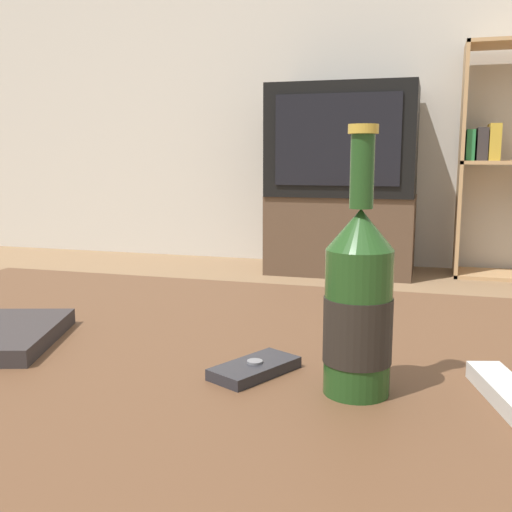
# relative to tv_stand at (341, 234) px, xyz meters

# --- Properties ---
(back_wall) EXTENTS (8.00, 0.05, 2.60)m
(back_wall) POSITION_rel_tv_stand_xyz_m (0.15, 0.32, 1.08)
(back_wall) COLOR beige
(back_wall) RESTS_ON ground_plane
(coffee_table) EXTENTS (1.25, 0.86, 0.41)m
(coffee_table) POSITION_rel_tv_stand_xyz_m (0.15, -2.71, 0.13)
(coffee_table) COLOR brown
(coffee_table) RESTS_ON ground_plane
(tv_stand) EXTENTS (0.83, 0.48, 0.45)m
(tv_stand) POSITION_rel_tv_stand_xyz_m (0.00, 0.00, 0.00)
(tv_stand) COLOR #4C3828
(tv_stand) RESTS_ON ground_plane
(television) EXTENTS (0.82, 0.52, 0.62)m
(television) POSITION_rel_tv_stand_xyz_m (-0.00, -0.00, 0.53)
(television) COLOR black
(television) RESTS_ON tv_stand
(bookshelf) EXTENTS (0.55, 0.30, 1.28)m
(bookshelf) POSITION_rel_tv_stand_xyz_m (0.88, 0.10, 0.43)
(bookshelf) COLOR tan
(bookshelf) RESTS_ON ground_plane
(beer_bottle) EXTENTS (0.08, 0.08, 0.30)m
(beer_bottle) POSITION_rel_tv_stand_xyz_m (0.42, -2.82, 0.29)
(beer_bottle) COLOR #1E4219
(beer_bottle) RESTS_ON coffee_table
(cell_phone) EXTENTS (0.10, 0.13, 0.02)m
(cell_phone) POSITION_rel_tv_stand_xyz_m (0.29, -2.80, 0.19)
(cell_phone) COLOR #232328
(cell_phone) RESTS_ON coffee_table
(table_book) EXTENTS (0.21, 0.25, 0.02)m
(table_book) POSITION_rel_tv_stand_xyz_m (-0.09, -2.78, 0.20)
(table_book) COLOR #2D2828
(table_book) RESTS_ON coffee_table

